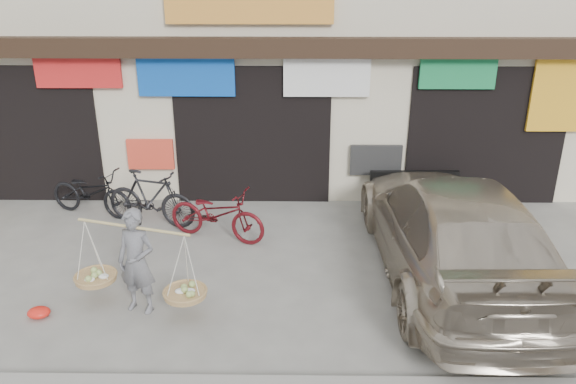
{
  "coord_description": "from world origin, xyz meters",
  "views": [
    {
      "loc": [
        0.82,
        -6.97,
        4.41
      ],
      "look_at": [
        0.72,
        0.9,
        1.23
      ],
      "focal_mm": 35.0,
      "sensor_mm": 36.0,
      "label": 1
    }
  ],
  "objects_px": {
    "bike_0": "(91,192)",
    "bike_2": "(217,214)",
    "suv": "(452,229)",
    "bike_1": "(151,198)",
    "street_vendor": "(137,266)"
  },
  "relations": [
    {
      "from": "bike_0",
      "to": "suv",
      "type": "height_order",
      "value": "suv"
    },
    {
      "from": "street_vendor",
      "to": "bike_1",
      "type": "bearing_deg",
      "value": 116.68
    },
    {
      "from": "suv",
      "to": "bike_1",
      "type": "bearing_deg",
      "value": -20.77
    },
    {
      "from": "bike_0",
      "to": "bike_2",
      "type": "height_order",
      "value": "bike_2"
    },
    {
      "from": "bike_1",
      "to": "suv",
      "type": "distance_m",
      "value": 5.26
    },
    {
      "from": "street_vendor",
      "to": "bike_0",
      "type": "relative_size",
      "value": 1.08
    },
    {
      "from": "street_vendor",
      "to": "bike_1",
      "type": "xyz_separation_m",
      "value": [
        -0.5,
        2.75,
        -0.16
      ]
    },
    {
      "from": "bike_2",
      "to": "bike_1",
      "type": "bearing_deg",
      "value": 85.93
    },
    {
      "from": "bike_0",
      "to": "bike_1",
      "type": "bearing_deg",
      "value": -90.0
    },
    {
      "from": "bike_1",
      "to": "street_vendor",
      "type": "bearing_deg",
      "value": -153.71
    },
    {
      "from": "street_vendor",
      "to": "bike_2",
      "type": "distance_m",
      "value": 2.33
    },
    {
      "from": "street_vendor",
      "to": "bike_0",
      "type": "xyz_separation_m",
      "value": [
        -1.74,
        3.18,
        -0.22
      ]
    },
    {
      "from": "bike_2",
      "to": "suv",
      "type": "relative_size",
      "value": 0.33
    },
    {
      "from": "bike_1",
      "to": "bike_2",
      "type": "xyz_separation_m",
      "value": [
        1.27,
        -0.57,
        -0.05
      ]
    },
    {
      "from": "bike_1",
      "to": "bike_2",
      "type": "height_order",
      "value": "bike_1"
    }
  ]
}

